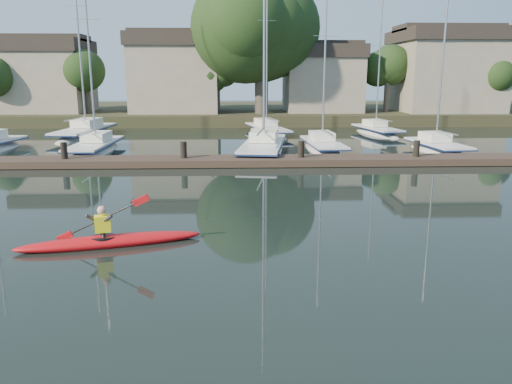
{
  "coord_description": "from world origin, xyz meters",
  "views": [
    {
      "loc": [
        -0.3,
        -11.25,
        4.54
      ],
      "look_at": [
        0.25,
        2.83,
        1.2
      ],
      "focal_mm": 35.0,
      "sensor_mm": 36.0,
      "label": 1
    }
  ],
  "objects_px": {
    "sailboat_2": "(263,157)",
    "sailboat_4": "(436,155)",
    "dock": "(243,161)",
    "sailboat_7": "(376,136)",
    "sailboat_5": "(85,139)",
    "kayak": "(109,239)",
    "sailboat_1": "(96,155)",
    "sailboat_3": "(323,153)",
    "sailboat_6": "(267,136)"
  },
  "relations": [
    {
      "from": "sailboat_2",
      "to": "sailboat_4",
      "type": "xyz_separation_m",
      "value": [
        10.46,
        0.25,
        0.02
      ]
    },
    {
      "from": "dock",
      "to": "sailboat_7",
      "type": "relative_size",
      "value": 2.97
    },
    {
      "from": "sailboat_5",
      "to": "kayak",
      "type": "bearing_deg",
      "value": -66.44
    },
    {
      "from": "kayak",
      "to": "sailboat_2",
      "type": "bearing_deg",
      "value": 58.42
    },
    {
      "from": "dock",
      "to": "sailboat_2",
      "type": "bearing_deg",
      "value": 71.49
    },
    {
      "from": "sailboat_1",
      "to": "sailboat_5",
      "type": "distance_m",
      "value": 8.07
    },
    {
      "from": "sailboat_3",
      "to": "sailboat_5",
      "type": "relative_size",
      "value": 0.73
    },
    {
      "from": "kayak",
      "to": "sailboat_5",
      "type": "relative_size",
      "value": 0.31
    },
    {
      "from": "dock",
      "to": "sailboat_3",
      "type": "height_order",
      "value": "sailboat_3"
    },
    {
      "from": "sailboat_3",
      "to": "sailboat_4",
      "type": "xyz_separation_m",
      "value": [
        6.75,
        -0.85,
        -0.01
      ]
    },
    {
      "from": "sailboat_3",
      "to": "sailboat_4",
      "type": "height_order",
      "value": "sailboat_3"
    },
    {
      "from": "dock",
      "to": "sailboat_5",
      "type": "xyz_separation_m",
      "value": [
        -11.58,
        12.27,
        -0.4
      ]
    },
    {
      "from": "sailboat_4",
      "to": "sailboat_3",
      "type": "bearing_deg",
      "value": 167.09
    },
    {
      "from": "sailboat_3",
      "to": "sailboat_4",
      "type": "distance_m",
      "value": 6.8
    },
    {
      "from": "sailboat_5",
      "to": "sailboat_7",
      "type": "height_order",
      "value": "sailboat_5"
    },
    {
      "from": "sailboat_1",
      "to": "sailboat_4",
      "type": "bearing_deg",
      "value": -0.63
    },
    {
      "from": "sailboat_1",
      "to": "sailboat_3",
      "type": "relative_size",
      "value": 1.12
    },
    {
      "from": "sailboat_3",
      "to": "sailboat_7",
      "type": "xyz_separation_m",
      "value": [
        5.6,
        8.2,
        0.0
      ]
    },
    {
      "from": "sailboat_2",
      "to": "sailboat_7",
      "type": "xyz_separation_m",
      "value": [
        9.31,
        9.3,
        0.03
      ]
    },
    {
      "from": "dock",
      "to": "sailboat_1",
      "type": "relative_size",
      "value": 2.6
    },
    {
      "from": "sailboat_1",
      "to": "sailboat_4",
      "type": "xyz_separation_m",
      "value": [
        20.49,
        -0.7,
        -0.0
      ]
    },
    {
      "from": "sailboat_3",
      "to": "sailboat_6",
      "type": "relative_size",
      "value": 0.81
    },
    {
      "from": "sailboat_2",
      "to": "sailboat_1",
      "type": "bearing_deg",
      "value": -176.79
    },
    {
      "from": "sailboat_5",
      "to": "sailboat_6",
      "type": "distance_m",
      "value": 13.77
    },
    {
      "from": "sailboat_5",
      "to": "sailboat_6",
      "type": "height_order",
      "value": "sailboat_5"
    },
    {
      "from": "kayak",
      "to": "sailboat_2",
      "type": "distance_m",
      "value": 16.81
    },
    {
      "from": "sailboat_1",
      "to": "sailboat_2",
      "type": "relative_size",
      "value": 0.82
    },
    {
      "from": "sailboat_1",
      "to": "sailboat_2",
      "type": "distance_m",
      "value": 10.07
    },
    {
      "from": "kayak",
      "to": "sailboat_4",
      "type": "height_order",
      "value": "sailboat_4"
    },
    {
      "from": "sailboat_4",
      "to": "sailboat_6",
      "type": "height_order",
      "value": "sailboat_6"
    },
    {
      "from": "kayak",
      "to": "sailboat_3",
      "type": "xyz_separation_m",
      "value": [
        8.75,
        17.13,
        -0.36
      ]
    },
    {
      "from": "sailboat_3",
      "to": "sailboat_5",
      "type": "distance_m",
      "value": 18.14
    },
    {
      "from": "sailboat_6",
      "to": "sailboat_7",
      "type": "height_order",
      "value": "sailboat_6"
    },
    {
      "from": "kayak",
      "to": "dock",
      "type": "relative_size",
      "value": 0.15
    },
    {
      "from": "kayak",
      "to": "dock",
      "type": "xyz_separation_m",
      "value": [
        3.78,
        12.27,
        0.01
      ]
    },
    {
      "from": "sailboat_5",
      "to": "sailboat_1",
      "type": "bearing_deg",
      "value": -63.67
    },
    {
      "from": "dock",
      "to": "sailboat_7",
      "type": "distance_m",
      "value": 16.8
    },
    {
      "from": "kayak",
      "to": "sailboat_7",
      "type": "relative_size",
      "value": 0.43
    },
    {
      "from": "sailboat_1",
      "to": "kayak",
      "type": "bearing_deg",
      "value": -72.29
    },
    {
      "from": "sailboat_3",
      "to": "sailboat_4",
      "type": "relative_size",
      "value": 1.06
    },
    {
      "from": "sailboat_6",
      "to": "sailboat_7",
      "type": "distance_m",
      "value": 8.5
    },
    {
      "from": "sailboat_3",
      "to": "sailboat_6",
      "type": "bearing_deg",
      "value": 105.06
    },
    {
      "from": "sailboat_5",
      "to": "sailboat_6",
      "type": "xyz_separation_m",
      "value": [
        13.68,
        1.52,
        0.03
      ]
    },
    {
      "from": "sailboat_1",
      "to": "sailboat_3",
      "type": "distance_m",
      "value": 13.74
    },
    {
      "from": "sailboat_5",
      "to": "sailboat_6",
      "type": "relative_size",
      "value": 1.1
    },
    {
      "from": "sailboat_5",
      "to": "sailboat_4",
      "type": "bearing_deg",
      "value": -13.6
    },
    {
      "from": "sailboat_2",
      "to": "sailboat_3",
      "type": "height_order",
      "value": "sailboat_2"
    },
    {
      "from": "sailboat_2",
      "to": "sailboat_4",
      "type": "distance_m",
      "value": 10.46
    },
    {
      "from": "sailboat_4",
      "to": "sailboat_5",
      "type": "relative_size",
      "value": 0.69
    },
    {
      "from": "kayak",
      "to": "sailboat_1",
      "type": "relative_size",
      "value": 0.38
    }
  ]
}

